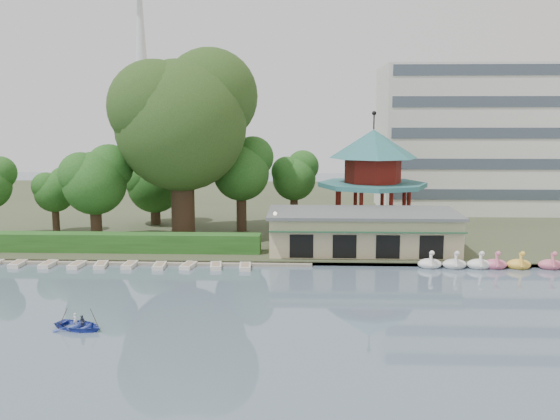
# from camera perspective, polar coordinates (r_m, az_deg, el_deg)

# --- Properties ---
(ground_plane) EXTENTS (220.00, 220.00, 0.00)m
(ground_plane) POSITION_cam_1_polar(r_m,az_deg,el_deg) (41.38, -3.81, -10.63)
(ground_plane) COLOR slate
(ground_plane) RESTS_ON ground
(shore) EXTENTS (220.00, 70.00, 0.40)m
(shore) POSITION_cam_1_polar(r_m,az_deg,el_deg) (91.92, -0.42, 0.23)
(shore) COLOR #424930
(shore) RESTS_ON ground
(embankment) EXTENTS (220.00, 0.60, 0.30)m
(embankment) POSITION_cam_1_polar(r_m,az_deg,el_deg) (57.89, -2.01, -4.84)
(embankment) COLOR gray
(embankment) RESTS_ON ground
(dock) EXTENTS (34.00, 1.60, 0.24)m
(dock) POSITION_cam_1_polar(r_m,az_deg,el_deg) (59.88, -13.59, -4.66)
(dock) COLOR gray
(dock) RESTS_ON ground
(boathouse) EXTENTS (18.60, 9.39, 3.90)m
(boathouse) POSITION_cam_1_polar(r_m,az_deg,el_deg) (62.12, 7.54, -1.89)
(boathouse) COLOR #CAB890
(boathouse) RESTS_ON shore
(pavilion) EXTENTS (12.40, 12.40, 13.50)m
(pavilion) POSITION_cam_1_polar(r_m,az_deg,el_deg) (71.53, 8.49, 3.61)
(pavilion) COLOR #CAB890
(pavilion) RESTS_ON shore
(office_building) EXTENTS (38.00, 18.00, 20.00)m
(office_building) POSITION_cam_1_polar(r_m,az_deg,el_deg) (92.41, 20.27, 5.68)
(office_building) COLOR silver
(office_building) RESTS_ON shore
(broadcast_tower) EXTENTS (8.00, 8.00, 96.00)m
(broadcast_tower) POSITION_cam_1_polar(r_m,az_deg,el_deg) (185.83, -12.60, 14.72)
(broadcast_tower) COLOR silver
(broadcast_tower) RESTS_ON ground
(hedge) EXTENTS (30.00, 2.00, 1.80)m
(hedge) POSITION_cam_1_polar(r_m,az_deg,el_deg) (63.58, -15.42, -2.87)
(hedge) COLOR #285D1F
(hedge) RESTS_ON shore
(lamp_post) EXTENTS (0.36, 0.36, 4.28)m
(lamp_post) POSITION_cam_1_polar(r_m,az_deg,el_deg) (58.81, -0.45, -1.45)
(lamp_post) COLOR black
(lamp_post) RESTS_ON shore
(big_tree) EXTENTS (15.48, 14.43, 20.60)m
(big_tree) POSITION_cam_1_polar(r_m,az_deg,el_deg) (68.32, -8.85, 8.50)
(big_tree) COLOR #3A281C
(big_tree) RESTS_ON shore
(small_trees) EXTENTS (38.55, 16.84, 10.90)m
(small_trees) POSITION_cam_1_polar(r_m,az_deg,el_deg) (72.61, -11.36, 2.91)
(small_trees) COLOR #3A281C
(small_trees) RESTS_ON shore
(swan_boats) EXTENTS (18.11, 2.04, 1.92)m
(swan_boats) POSITION_cam_1_polar(r_m,az_deg,el_deg) (60.03, 20.60, -4.67)
(swan_boats) COLOR white
(swan_boats) RESTS_ON ground
(moored_rowboats) EXTENTS (27.49, 2.66, 0.36)m
(moored_rowboats) POSITION_cam_1_polar(r_m,az_deg,el_deg) (59.19, -15.90, -4.84)
(moored_rowboats) COLOR silver
(moored_rowboats) RESTS_ON ground
(rowboat_with_passengers) EXTENTS (5.54, 4.78, 2.01)m
(rowboat_with_passengers) POSITION_cam_1_polar(r_m,az_deg,el_deg) (42.76, -17.93, -9.71)
(rowboat_with_passengers) COLOR #354AB6
(rowboat_with_passengers) RESTS_ON ground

